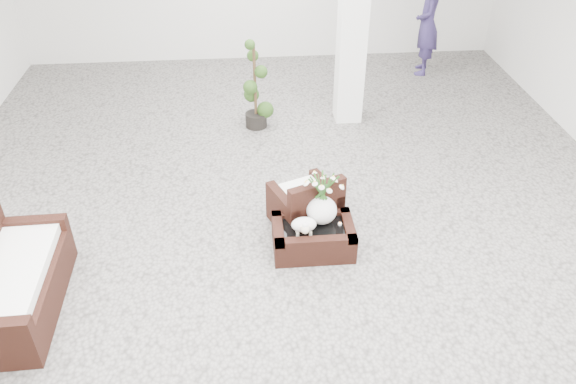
{
  "coord_description": "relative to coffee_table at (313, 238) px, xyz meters",
  "views": [
    {
      "loc": [
        -0.45,
        -5.26,
        4.23
      ],
      "look_at": [
        0.0,
        -0.1,
        0.62
      ],
      "focal_mm": 35.34,
      "sensor_mm": 36.0,
      "label": 1
    }
  ],
  "objects": [
    {
      "name": "coffee_table",
      "position": [
        0.0,
        0.0,
        0.0
      ],
      "size": [
        0.9,
        0.6,
        0.31
      ],
      "primitive_type": "cube",
      "color": "black",
      "rests_on": "ground"
    },
    {
      "name": "planter_narcissus",
      "position": [
        0.1,
        0.1,
        0.56
      ],
      "size": [
        0.44,
        0.44,
        0.8
      ],
      "primitive_type": null,
      "color": "white",
      "rests_on": "coffee_table"
    },
    {
      "name": "shopper",
      "position": [
        2.65,
        4.87,
        0.75
      ],
      "size": [
        0.6,
        0.75,
        1.81
      ],
      "primitive_type": "imported",
      "rotation": [
        0.0,
        0.0,
        -1.85
      ],
      "color": "#332758",
      "rests_on": "ground"
    },
    {
      "name": "topiary",
      "position": [
        -0.52,
        3.0,
        0.53
      ],
      "size": [
        0.37,
        0.37,
        1.38
      ],
      "primitive_type": null,
      "color": "#223D13",
      "rests_on": "ground"
    },
    {
      "name": "column",
      "position": [
        0.94,
        3.17,
        1.59
      ],
      "size": [
        0.4,
        0.4,
        3.5
      ],
      "primitive_type": "cube",
      "color": "white",
      "rests_on": "ground"
    },
    {
      "name": "tealight",
      "position": [
        0.3,
        0.02,
        0.17
      ],
      "size": [
        0.04,
        0.04,
        0.03
      ],
      "primitive_type": "cylinder",
      "color": "white",
      "rests_on": "coffee_table"
    },
    {
      "name": "loveseat",
      "position": [
        -3.02,
        -0.65,
        0.27
      ],
      "size": [
        0.8,
        1.61,
        0.85
      ],
      "primitive_type": "cube",
      "rotation": [
        0.0,
        0.0,
        1.59
      ],
      "color": "black",
      "rests_on": "ground"
    },
    {
      "name": "armchair",
      "position": [
        -0.05,
        0.48,
        0.22
      ],
      "size": [
        0.9,
        0.89,
        0.75
      ],
      "primitive_type": "cube",
      "rotation": [
        0.0,
        0.0,
        3.53
      ],
      "color": "black",
      "rests_on": "ground"
    },
    {
      "name": "sheep_figurine",
      "position": [
        -0.12,
        -0.1,
        0.26
      ],
      "size": [
        0.28,
        0.23,
        0.21
      ],
      "primitive_type": "ellipsoid",
      "color": "white",
      "rests_on": "coffee_table"
    },
    {
      "name": "ground",
      "position": [
        -0.26,
        0.37,
        -0.16
      ],
      "size": [
        11.0,
        11.0,
        0.0
      ],
      "primitive_type": "plane",
      "color": "gray",
      "rests_on": "ground"
    }
  ]
}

